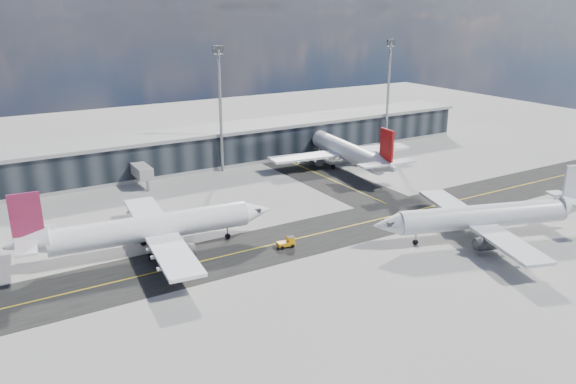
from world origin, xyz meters
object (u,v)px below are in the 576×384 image
at_px(service_van, 310,159).
at_px(airliner_af, 148,228).
at_px(airliner_near, 486,216).
at_px(baggage_tug, 287,242).
at_px(airliner_redtail, 345,150).

bearing_deg(service_van, airliner_af, -171.30).
bearing_deg(airliner_near, baggage_tug, 83.67).
distance_m(airliner_redtail, service_van, 10.19).
bearing_deg(airliner_near, service_van, 16.65).
bearing_deg(airliner_redtail, baggage_tug, -129.94).
relative_size(airliner_af, airliner_redtail, 0.96).
relative_size(airliner_af, baggage_tug, 14.04).
bearing_deg(service_van, airliner_near, -114.99).
distance_m(airliner_af, service_van, 61.02).
height_order(airliner_redtail, service_van, airliner_redtail).
bearing_deg(airliner_af, airliner_near, 71.09).
height_order(baggage_tug, service_van, baggage_tug).
bearing_deg(airliner_redtail, service_van, 125.23).
relative_size(airliner_redtail, airliner_near, 1.11).
height_order(airliner_af, baggage_tug, airliner_af).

